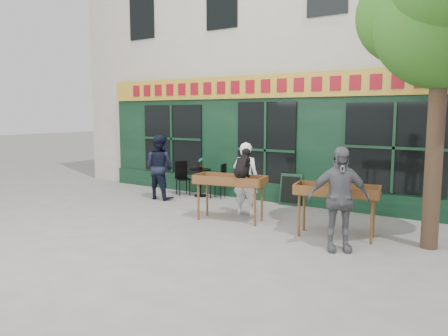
{
  "coord_description": "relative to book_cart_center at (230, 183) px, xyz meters",
  "views": [
    {
      "loc": [
        5.44,
        -7.73,
        2.31
      ],
      "look_at": [
        -0.1,
        0.5,
        1.06
      ],
      "focal_mm": 35.0,
      "sensor_mm": 36.0,
      "label": 1
    }
  ],
  "objects": [
    {
      "name": "potted_plant",
      "position": [
        -2.21,
        1.88,
        0.1
      ],
      "size": [
        0.2,
        0.16,
        0.32
      ],
      "primitive_type": "imported",
      "rotation": [
        0.0,
        0.0,
        -0.31
      ],
      "color": "gray",
      "rests_on": "bistro_table"
    },
    {
      "name": "book_cart_center",
      "position": [
        0.0,
        0.0,
        0.0
      ],
      "size": [
        1.59,
        0.88,
        0.99
      ],
      "rotation": [
        0.0,
        0.0,
        0.18
      ],
      "color": "brown",
      "rests_on": "ground"
    },
    {
      "name": "street_tree",
      "position": [
        3.95,
        0.35,
        3.29
      ],
      "size": [
        3.05,
        2.9,
        5.6
      ],
      "color": "#382619",
      "rests_on": "ground"
    },
    {
      "name": "ground",
      "position": [
        -0.39,
        -0.0,
        -0.82
      ],
      "size": [
        80.0,
        80.0,
        0.0
      ],
      "primitive_type": "plane",
      "color": "slate",
      "rests_on": "ground"
    },
    {
      "name": "chalkboard",
      "position": [
        0.4,
        2.19,
        -0.42
      ],
      "size": [
        0.58,
        0.28,
        0.79
      ],
      "rotation": [
        0.0,
        0.0,
        0.16
      ],
      "color": "black",
      "rests_on": "ground"
    },
    {
      "name": "bistro_chair_left",
      "position": [
        -2.83,
        1.83,
        -0.26
      ],
      "size": [
        0.5,
        0.5,
        0.95
      ],
      "rotation": [
        0.0,
        0.0,
        1.0
      ],
      "color": "black",
      "rests_on": "ground"
    },
    {
      "name": "dog",
      "position": [
        0.35,
        -0.05,
        0.47
      ],
      "size": [
        0.44,
        0.65,
        0.6
      ],
      "primitive_type": null,
      "rotation": [
        0.0,
        0.0,
        0.18
      ],
      "color": "black",
      "rests_on": "book_cart_center"
    },
    {
      "name": "book_cart_right",
      "position": [
        2.34,
        0.05,
        0.0
      ],
      "size": [
        1.59,
        0.9,
        0.99
      ],
      "rotation": [
        0.0,
        0.0,
        0.2
      ],
      "color": "brown",
      "rests_on": "ground"
    },
    {
      "name": "building",
      "position": [
        -0.39,
        5.97,
        4.15
      ],
      "size": [
        14.0,
        7.26,
        10.0
      ],
      "color": "beige",
      "rests_on": "ground"
    },
    {
      "name": "bistro_table",
      "position": [
        -2.21,
        1.88,
        -0.28
      ],
      "size": [
        0.6,
        0.6,
        0.76
      ],
      "color": "black",
      "rests_on": "ground"
    },
    {
      "name": "bistro_chair_right",
      "position": [
        -1.57,
        1.95,
        -0.26
      ],
      "size": [
        0.43,
        0.43,
        0.95
      ],
      "rotation": [
        0.0,
        0.0,
        -1.36
      ],
      "color": "black",
      "rests_on": "ground"
    },
    {
      "name": "woman",
      "position": [
        0.0,
        0.65,
        0.01
      ],
      "size": [
        0.67,
        0.5,
        1.66
      ],
      "primitive_type": "imported",
      "rotation": [
        0.0,
        0.0,
        3.32
      ],
      "color": "white",
      "rests_on": "ground"
    },
    {
      "name": "man_left",
      "position": [
        -2.91,
        0.98,
        0.05
      ],
      "size": [
        0.87,
        0.69,
        1.75
      ],
      "primitive_type": "imported",
      "rotation": [
        0.0,
        0.0,
        3.18
      ],
      "color": "black",
      "rests_on": "ground"
    },
    {
      "name": "man_right",
      "position": [
        2.64,
        -0.7,
        0.06
      ],
      "size": [
        1.11,
        0.91,
        1.77
      ],
      "primitive_type": "imported",
      "rotation": [
        0.0,
        0.0,
        0.55
      ],
      "color": "#58585D",
      "rests_on": "ground"
    }
  ]
}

